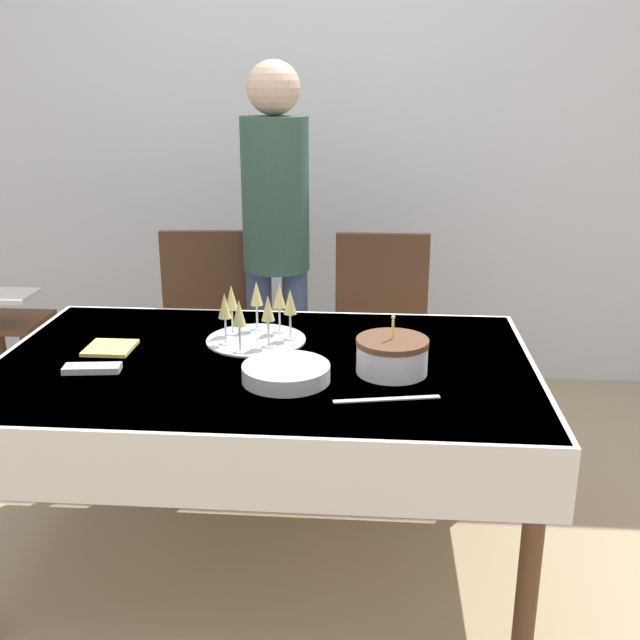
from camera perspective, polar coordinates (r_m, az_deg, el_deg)
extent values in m
plane|color=tan|center=(2.71, -3.95, -17.57)|extent=(12.00, 12.00, 0.00)
cube|color=silver|center=(3.94, -0.64, 14.73)|extent=(8.00, 0.05, 2.70)
cube|color=silver|center=(2.37, -4.32, -3.43)|extent=(1.67, 1.02, 0.03)
cube|color=silver|center=(2.40, -4.27, -5.43)|extent=(1.70, 1.05, 0.21)
cylinder|color=#51331E|center=(2.16, 15.71, -17.37)|extent=(0.06, 0.06, 0.70)
cylinder|color=#51331E|center=(3.11, -17.19, -6.07)|extent=(0.06, 0.06, 0.70)
cylinder|color=#51331E|center=(2.93, 12.48, -7.18)|extent=(0.06, 0.06, 0.70)
cube|color=#51331E|center=(3.24, -8.77, -3.00)|extent=(0.46, 0.46, 0.04)
cube|color=#51331E|center=(3.34, -8.55, 2.51)|extent=(0.40, 0.07, 0.50)
cylinder|color=#51331E|center=(3.14, -5.74, -7.99)|extent=(0.04, 0.04, 0.41)
cylinder|color=#51331E|center=(3.19, -12.24, -7.88)|extent=(0.04, 0.04, 0.41)
cylinder|color=#51331E|center=(3.47, -5.24, -5.38)|extent=(0.04, 0.04, 0.41)
cylinder|color=#51331E|center=(3.52, -11.12, -5.33)|extent=(0.04, 0.04, 0.41)
cube|color=#51331E|center=(3.16, 4.65, -3.41)|extent=(0.43, 0.43, 0.04)
cube|color=#51331E|center=(3.25, 4.72, 2.26)|extent=(0.40, 0.04, 0.50)
cylinder|color=#51331E|center=(3.09, 7.97, -8.53)|extent=(0.04, 0.04, 0.41)
cylinder|color=#51331E|center=(3.08, 1.21, -8.42)|extent=(0.04, 0.04, 0.41)
cylinder|color=#51331E|center=(3.42, 7.54, -5.84)|extent=(0.04, 0.04, 0.41)
cylinder|color=#51331E|center=(3.41, 1.47, -5.73)|extent=(0.04, 0.04, 0.41)
cylinder|color=white|center=(2.26, 5.50, -2.94)|extent=(0.21, 0.21, 0.09)
cylinder|color=brown|center=(2.24, 5.54, -1.67)|extent=(0.22, 0.22, 0.02)
cylinder|color=yellow|center=(2.23, 5.57, -0.72)|extent=(0.01, 0.01, 0.06)
sphere|color=#F9CC4C|center=(2.22, 5.60, 0.21)|extent=(0.01, 0.01, 0.01)
cylinder|color=silver|center=(2.54, -4.89, -1.51)|extent=(0.34, 0.34, 0.01)
cylinder|color=silver|center=(2.53, -2.26, -1.39)|extent=(0.05, 0.05, 0.00)
cylinder|color=silver|center=(2.52, -2.27, -0.44)|extent=(0.01, 0.01, 0.08)
cone|color=#E0CC72|center=(2.49, -2.30, 1.42)|extent=(0.04, 0.04, 0.08)
cylinder|color=silver|center=(2.61, -3.08, -0.85)|extent=(0.05, 0.05, 0.00)
cylinder|color=silver|center=(2.59, -3.09, 0.08)|extent=(0.01, 0.01, 0.08)
cone|color=#E0CC72|center=(2.57, -3.13, 1.89)|extent=(0.04, 0.04, 0.08)
cylinder|color=silver|center=(2.64, -4.79, -0.65)|extent=(0.05, 0.05, 0.00)
cylinder|color=silver|center=(2.62, -4.82, 0.27)|extent=(0.01, 0.01, 0.08)
cone|color=#E0CC72|center=(2.60, -4.87, 2.06)|extent=(0.04, 0.04, 0.08)
cylinder|color=silver|center=(2.60, -6.67, -1.01)|extent=(0.05, 0.05, 0.00)
cylinder|color=silver|center=(2.58, -6.70, -0.07)|extent=(0.01, 0.01, 0.08)
cone|color=#E0CC72|center=(2.56, -6.77, 1.74)|extent=(0.04, 0.04, 0.08)
cylinder|color=silver|center=(2.51, -7.17, -1.73)|extent=(0.05, 0.05, 0.00)
cylinder|color=silver|center=(2.49, -7.20, -0.77)|extent=(0.01, 0.01, 0.08)
cone|color=#E0CC72|center=(2.47, -7.28, 1.10)|extent=(0.04, 0.04, 0.08)
cylinder|color=silver|center=(2.43, -6.09, -2.36)|extent=(0.05, 0.05, 0.00)
cylinder|color=silver|center=(2.41, -6.12, -1.37)|extent=(0.01, 0.01, 0.08)
cone|color=#E0CC72|center=(2.39, -6.19, 0.56)|extent=(0.04, 0.04, 0.08)
cylinder|color=silver|center=(2.47, -4.02, -1.95)|extent=(0.05, 0.05, 0.00)
cylinder|color=silver|center=(2.46, -4.05, -0.97)|extent=(0.01, 0.01, 0.08)
cone|color=#E0CC72|center=(2.43, -4.09, 0.93)|extent=(0.04, 0.04, 0.08)
cylinder|color=silver|center=(2.21, -2.60, -4.55)|extent=(0.26, 0.26, 0.01)
cylinder|color=silver|center=(2.20, -2.60, -4.38)|extent=(0.26, 0.26, 0.01)
cylinder|color=silver|center=(2.20, -2.60, -4.21)|extent=(0.26, 0.26, 0.01)
cylinder|color=silver|center=(2.20, -2.60, -4.04)|extent=(0.26, 0.26, 0.01)
cylinder|color=silver|center=(2.20, -2.61, -3.87)|extent=(0.26, 0.26, 0.01)
cylinder|color=silver|center=(2.19, -2.61, -3.70)|extent=(0.26, 0.26, 0.01)
cylinder|color=silver|center=(2.19, -2.61, -3.53)|extent=(0.26, 0.26, 0.01)
cube|color=silver|center=(2.09, 5.11, -6.03)|extent=(0.30, 0.08, 0.00)
cube|color=silver|center=(2.37, -16.97, -3.55)|extent=(0.18, 0.08, 0.02)
cube|color=#E0D166|center=(2.54, -15.69, -2.06)|extent=(0.15, 0.15, 0.01)
cylinder|color=#3F4C72|center=(3.33, -4.55, -2.73)|extent=(0.11, 0.11, 0.80)
cylinder|color=#3F4C72|center=(3.31, -1.81, -2.82)|extent=(0.11, 0.11, 0.80)
cylinder|color=#335142|center=(3.14, -3.41, 9.50)|extent=(0.28, 0.28, 0.63)
sphere|color=#D8B293|center=(3.10, -3.56, 17.25)|extent=(0.22, 0.22, 0.22)
cube|color=#51331E|center=(3.56, -22.56, -0.13)|extent=(0.30, 0.30, 0.03)
cylinder|color=#51331E|center=(3.52, -21.19, -5.11)|extent=(0.03, 0.03, 0.54)
cylinder|color=#51331E|center=(3.79, -22.81, -3.63)|extent=(0.03, 0.03, 0.54)
cylinder|color=#51331E|center=(3.70, -19.77, -3.80)|extent=(0.03, 0.03, 0.54)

